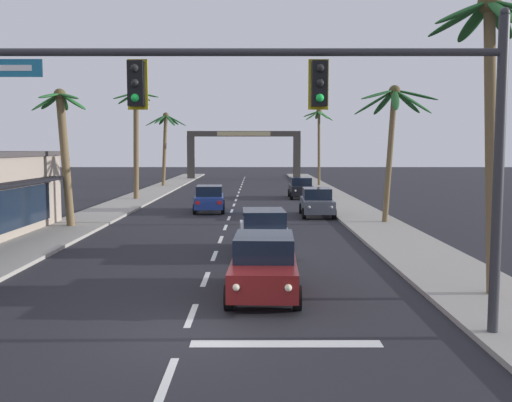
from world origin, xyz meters
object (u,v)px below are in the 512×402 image
Objects in this scene: sedan_lead_at_stop_bar at (266,265)px; palm_left_farthest at (167,135)px; sedan_parked_nearest_kerb at (303,188)px; sedan_third_in_queue at (266,231)px; palm_left_second at (66,135)px; traffic_signal_mast at (324,109)px; palm_right_farthest at (321,128)px; sedan_parked_mid_kerb at (319,202)px; palm_right_nearest at (493,75)px; palm_left_third at (138,126)px; palm_right_second at (395,119)px; sedan_oncoming_far at (211,198)px; town_gateway_arch at (246,148)px.

palm_left_farthest is at bearing 102.21° from sedan_lead_at_stop_bar.
sedan_third_in_queue is at bearing -97.77° from sedan_parked_nearest_kerb.
traffic_signal_mast is at bearing -56.94° from palm_left_second.
palm_left_second is 0.86× the size of palm_right_farthest.
sedan_parked_nearest_kerb is 1.00× the size of sedan_parked_mid_kerb.
palm_right_nearest is at bearing -70.88° from palm_left_farthest.
palm_right_farthest is at bearing 45.83° from palm_left_third.
traffic_signal_mast is 1.36× the size of palm_left_third.
sedan_third_in_queue is 0.61× the size of palm_right_second.
palm_left_second is 0.86× the size of palm_right_nearest.
sedan_lead_at_stop_bar is at bearing -77.79° from palm_left_farthest.
traffic_signal_mast reaches higher than sedan_parked_nearest_kerb.
sedan_oncoming_far is 10.85m from palm_left_second.
palm_right_nearest reaches higher than sedan_oncoming_far.
sedan_lead_at_stop_bar and sedan_parked_mid_kerb have the same top height.
palm_right_nearest reaches higher than sedan_lead_at_stop_bar.
palm_right_second is (16.87, 1.50, 0.85)m from palm_left_second.
palm_left_second reaches higher than sedan_parked_mid_kerb.
sedan_third_in_queue is 10.32m from palm_right_nearest.
palm_left_third reaches higher than traffic_signal_mast.
traffic_signal_mast is 49.21m from palm_right_farthest.
sedan_third_in_queue is 39.73m from palm_right_farthest.
palm_right_second is at bearing -46.09° from sedan_parked_mid_kerb.
sedan_third_in_queue and sedan_parked_nearest_kerb have the same top height.
palm_left_farthest is (-13.08, 26.05, 4.56)m from sedan_parked_mid_kerb.
sedan_parked_mid_kerb is 0.55× the size of palm_right_nearest.
palm_left_farthest is at bearing -118.42° from town_gateway_arch.
sedan_third_in_queue is 1.01× the size of sedan_parked_nearest_kerb.
palm_left_third is (-12.89, -2.08, 4.86)m from sedan_parked_nearest_kerb.
sedan_lead_at_stop_bar is at bearing -96.31° from sedan_parked_nearest_kerb.
palm_right_second is (6.92, 8.41, 4.70)m from sedan_third_in_queue.
sedan_parked_mid_kerb is 14.79m from palm_left_second.
palm_right_nearest reaches higher than sedan_parked_nearest_kerb.
palm_right_second reaches higher than traffic_signal_mast.
town_gateway_arch is (-7.72, 59.48, -1.92)m from palm_right_nearest.
traffic_signal_mast is 25.29m from sedan_oncoming_far.
sedan_third_in_queue is 52.83m from town_gateway_arch.
sedan_third_in_queue is 0.55× the size of palm_right_farthest.
traffic_signal_mast reaches higher than town_gateway_arch.
sedan_oncoming_far is 38.32m from town_gateway_arch.
palm_right_second reaches higher than sedan_parked_nearest_kerb.
palm_right_nearest is 15.23m from palm_right_second.
sedan_third_in_queue is (0.08, 6.45, 0.00)m from sedan_lead_at_stop_bar.
palm_left_third is (-10.61, 32.59, 0.83)m from traffic_signal_mast.
palm_left_second is at bearing -91.57° from palm_left_third.
sedan_third_in_queue is at bearing 130.78° from palm_right_nearest.
palm_right_second is (16.45, -14.13, -0.15)m from palm_left_third.
palm_right_farthest reaches higher than sedan_parked_nearest_kerb.
palm_right_farthest is at bearing 2.47° from palm_left_farthest.
palm_right_nearest is (2.49, -31.40, 5.13)m from sedan_parked_nearest_kerb.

